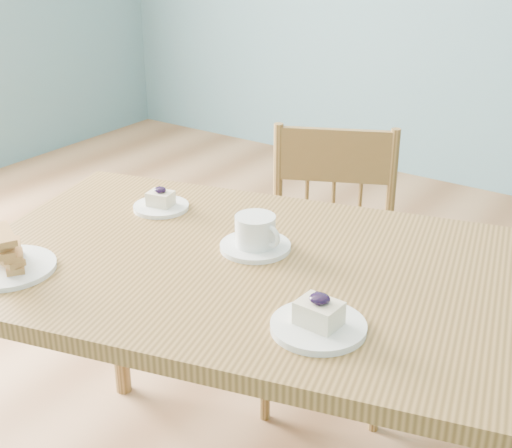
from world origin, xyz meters
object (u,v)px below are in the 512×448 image
dining_chair (328,269)px  cheesecake_plate_near (319,321)px  cheesecake_plate_far (161,203)px  biscotti_plate (6,257)px  coffee_cup (256,235)px  dining_table (274,295)px

dining_chair → cheesecake_plate_near: size_ratio=4.73×
cheesecake_plate_far → biscotti_plate: 0.44m
dining_chair → biscotti_plate: bearing=-133.7°
coffee_cup → biscotti_plate: 0.54m
cheesecake_plate_near → coffee_cup: size_ratio=1.11×
cheesecake_plate_far → coffee_cup: size_ratio=0.88×
dining_table → coffee_cup: bearing=136.0°
dining_table → dining_chair: 0.62m
coffee_cup → biscotti_plate: biscotti_plate is taller
dining_table → biscotti_plate: bearing=-158.0°
coffee_cup → cheesecake_plate_far: bearing=179.0°
dining_table → cheesecake_plate_far: bearing=152.0°
dining_table → coffee_cup: coffee_cup is taller
cheesecake_plate_far → coffee_cup: 0.34m
cheesecake_plate_far → biscotti_plate: (-0.05, -0.44, 0.02)m
dining_chair → biscotti_plate: size_ratio=4.15×
dining_table → cheesecake_plate_far: (-0.41, 0.10, 0.09)m
dining_table → biscotti_plate: size_ratio=7.45×
cheesecake_plate_far → cheesecake_plate_near: bearing=-23.2°
dining_chair → cheesecake_plate_far: 0.61m
coffee_cup → dining_chair: bearing=107.6°
dining_table → cheesecake_plate_near: size_ratio=8.49×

